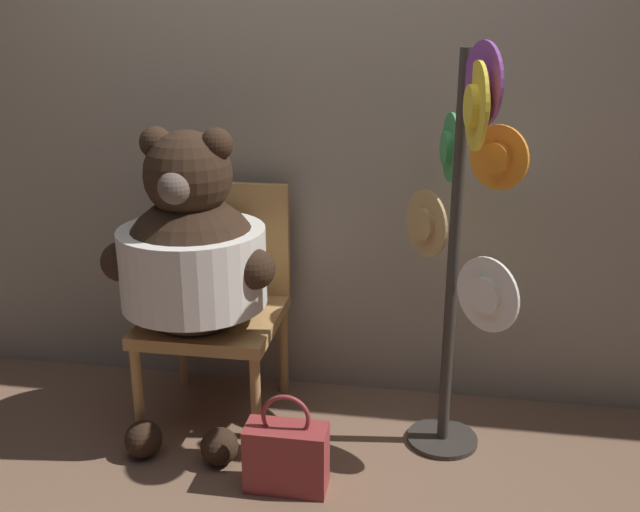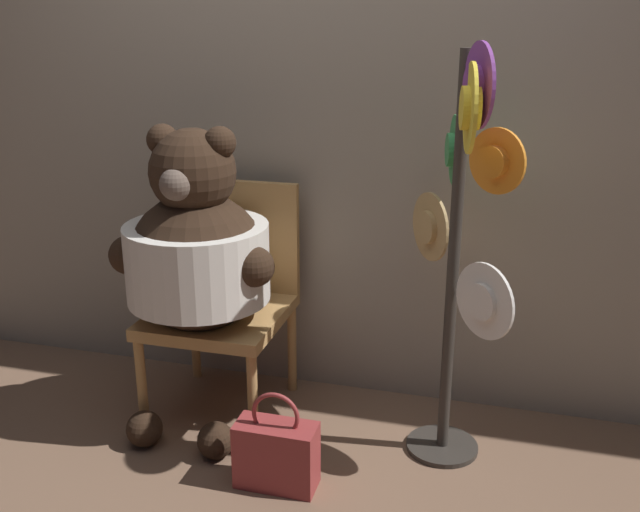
# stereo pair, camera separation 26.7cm
# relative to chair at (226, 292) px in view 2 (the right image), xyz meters

# --- Properties ---
(ground_plane) EXTENTS (14.00, 14.00, 0.00)m
(ground_plane) POSITION_rel_chair_xyz_m (0.33, -0.27, -0.51)
(ground_plane) COLOR brown
(wall_back) EXTENTS (8.00, 0.10, 2.58)m
(wall_back) POSITION_rel_chair_xyz_m (0.33, 0.30, 0.78)
(wall_back) COLOR gray
(wall_back) RESTS_ON ground_plane
(chair) EXTENTS (0.53, 0.56, 0.95)m
(chair) POSITION_rel_chair_xyz_m (0.00, 0.00, 0.00)
(chair) COLOR #B2844C
(chair) RESTS_ON ground_plane
(teddy_bear) EXTENTS (0.68, 0.60, 1.24)m
(teddy_bear) POSITION_rel_chair_xyz_m (-0.04, -0.18, 0.23)
(teddy_bear) COLOR black
(teddy_bear) RESTS_ON ground_plane
(hat_display_rack) EXTENTS (0.41, 0.59, 1.55)m
(hat_display_rack) POSITION_rel_chair_xyz_m (0.97, -0.17, 0.42)
(hat_display_rack) COLOR #332D28
(hat_display_rack) RESTS_ON ground_plane
(handbag_on_ground) EXTENTS (0.29, 0.13, 0.38)m
(handbag_on_ground) POSITION_rel_chair_xyz_m (0.39, -0.53, -0.38)
(handbag_on_ground) COLOR maroon
(handbag_on_ground) RESTS_ON ground_plane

